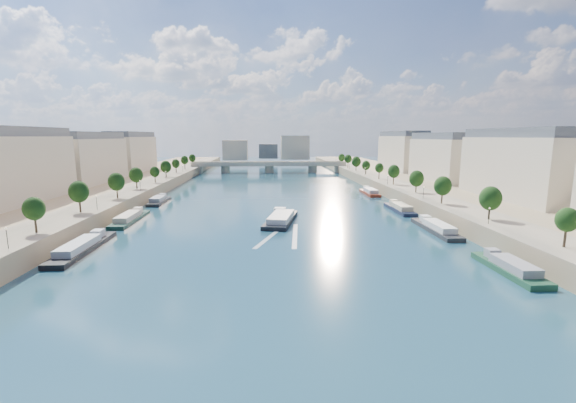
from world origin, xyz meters
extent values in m
plane|color=#0D2E3A|center=(0.00, 100.00, 0.00)|extent=(700.00, 700.00, 0.00)
cube|color=#9E8460|center=(-72.00, 100.00, 2.50)|extent=(44.00, 520.00, 5.00)
cube|color=#9E8460|center=(72.00, 100.00, 2.50)|extent=(44.00, 520.00, 5.00)
cube|color=gray|center=(-57.00, 100.00, 5.05)|extent=(14.00, 520.00, 0.10)
cube|color=gray|center=(57.00, 100.00, 5.05)|extent=(14.00, 520.00, 0.10)
cylinder|color=#382B1E|center=(-55.00, 42.00, 6.91)|extent=(0.50, 0.50, 3.82)
ellipsoid|color=black|center=(-55.00, 42.00, 10.50)|extent=(4.80, 4.80, 5.52)
cylinder|color=#382B1E|center=(-55.00, 66.00, 6.91)|extent=(0.50, 0.50, 3.82)
ellipsoid|color=black|center=(-55.00, 66.00, 10.50)|extent=(4.80, 4.80, 5.52)
cylinder|color=#382B1E|center=(-55.00, 90.00, 6.91)|extent=(0.50, 0.50, 3.82)
ellipsoid|color=black|center=(-55.00, 90.00, 10.50)|extent=(4.80, 4.80, 5.52)
cylinder|color=#382B1E|center=(-55.00, 114.00, 6.91)|extent=(0.50, 0.50, 3.82)
ellipsoid|color=black|center=(-55.00, 114.00, 10.50)|extent=(4.80, 4.80, 5.52)
cylinder|color=#382B1E|center=(-55.00, 138.00, 6.91)|extent=(0.50, 0.50, 3.82)
ellipsoid|color=black|center=(-55.00, 138.00, 10.50)|extent=(4.80, 4.80, 5.52)
cylinder|color=#382B1E|center=(-55.00, 162.00, 6.91)|extent=(0.50, 0.50, 3.82)
ellipsoid|color=black|center=(-55.00, 162.00, 10.50)|extent=(4.80, 4.80, 5.52)
cylinder|color=#382B1E|center=(-55.00, 186.00, 6.91)|extent=(0.50, 0.50, 3.82)
ellipsoid|color=black|center=(-55.00, 186.00, 10.50)|extent=(4.80, 4.80, 5.52)
cylinder|color=#382B1E|center=(-55.00, 210.00, 6.91)|extent=(0.50, 0.50, 3.82)
ellipsoid|color=black|center=(-55.00, 210.00, 10.50)|extent=(4.80, 4.80, 5.52)
cylinder|color=#382B1E|center=(-55.00, 234.00, 6.91)|extent=(0.50, 0.50, 3.82)
ellipsoid|color=black|center=(-55.00, 234.00, 10.50)|extent=(4.80, 4.80, 5.52)
cylinder|color=#382B1E|center=(55.00, 26.00, 6.91)|extent=(0.50, 0.50, 3.82)
ellipsoid|color=black|center=(55.00, 26.00, 10.50)|extent=(4.80, 4.80, 5.52)
cylinder|color=#382B1E|center=(55.00, 50.00, 6.91)|extent=(0.50, 0.50, 3.82)
ellipsoid|color=black|center=(55.00, 50.00, 10.50)|extent=(4.80, 4.80, 5.52)
cylinder|color=#382B1E|center=(55.00, 74.00, 6.91)|extent=(0.50, 0.50, 3.82)
ellipsoid|color=black|center=(55.00, 74.00, 10.50)|extent=(4.80, 4.80, 5.52)
cylinder|color=#382B1E|center=(55.00, 98.00, 6.91)|extent=(0.50, 0.50, 3.82)
ellipsoid|color=black|center=(55.00, 98.00, 10.50)|extent=(4.80, 4.80, 5.52)
cylinder|color=#382B1E|center=(55.00, 122.00, 6.91)|extent=(0.50, 0.50, 3.82)
ellipsoid|color=black|center=(55.00, 122.00, 10.50)|extent=(4.80, 4.80, 5.52)
cylinder|color=#382B1E|center=(55.00, 146.00, 6.91)|extent=(0.50, 0.50, 3.82)
ellipsoid|color=black|center=(55.00, 146.00, 10.50)|extent=(4.80, 4.80, 5.52)
cylinder|color=#382B1E|center=(55.00, 170.00, 6.91)|extent=(0.50, 0.50, 3.82)
ellipsoid|color=black|center=(55.00, 170.00, 10.50)|extent=(4.80, 4.80, 5.52)
cylinder|color=#382B1E|center=(55.00, 194.00, 6.91)|extent=(0.50, 0.50, 3.82)
ellipsoid|color=black|center=(55.00, 194.00, 10.50)|extent=(4.80, 4.80, 5.52)
cylinder|color=#382B1E|center=(55.00, 218.00, 6.91)|extent=(0.50, 0.50, 3.82)
ellipsoid|color=black|center=(55.00, 218.00, 10.50)|extent=(4.80, 4.80, 5.52)
cylinder|color=#382B1E|center=(55.00, 242.00, 6.91)|extent=(0.50, 0.50, 3.82)
ellipsoid|color=black|center=(55.00, 242.00, 10.50)|extent=(4.80, 4.80, 5.52)
cylinder|color=black|center=(-52.50, 30.00, 7.00)|extent=(0.14, 0.14, 4.00)
sphere|color=#FFE5B2|center=(-52.50, 30.00, 9.10)|extent=(0.36, 0.36, 0.36)
cylinder|color=black|center=(-52.50, 70.00, 7.00)|extent=(0.14, 0.14, 4.00)
sphere|color=#FFE5B2|center=(-52.50, 70.00, 9.10)|extent=(0.36, 0.36, 0.36)
cylinder|color=black|center=(-52.50, 110.00, 7.00)|extent=(0.14, 0.14, 4.00)
sphere|color=#FFE5B2|center=(-52.50, 110.00, 9.10)|extent=(0.36, 0.36, 0.36)
cylinder|color=black|center=(-52.50, 150.00, 7.00)|extent=(0.14, 0.14, 4.00)
sphere|color=#FFE5B2|center=(-52.50, 150.00, 9.10)|extent=(0.36, 0.36, 0.36)
cylinder|color=black|center=(-52.50, 190.00, 7.00)|extent=(0.14, 0.14, 4.00)
sphere|color=#FFE5B2|center=(-52.50, 190.00, 9.10)|extent=(0.36, 0.36, 0.36)
cylinder|color=black|center=(52.50, 45.00, 7.00)|extent=(0.14, 0.14, 4.00)
sphere|color=#FFE5B2|center=(52.50, 45.00, 9.10)|extent=(0.36, 0.36, 0.36)
cylinder|color=black|center=(52.50, 85.00, 7.00)|extent=(0.14, 0.14, 4.00)
sphere|color=#FFE5B2|center=(52.50, 85.00, 9.10)|extent=(0.36, 0.36, 0.36)
cylinder|color=black|center=(52.50, 125.00, 7.00)|extent=(0.14, 0.14, 4.00)
sphere|color=#FFE5B2|center=(52.50, 125.00, 9.10)|extent=(0.36, 0.36, 0.36)
cylinder|color=black|center=(52.50, 165.00, 7.00)|extent=(0.14, 0.14, 4.00)
sphere|color=#FFE5B2|center=(52.50, 165.00, 9.10)|extent=(0.36, 0.36, 0.36)
cylinder|color=black|center=(52.50, 205.00, 7.00)|extent=(0.14, 0.14, 4.00)
sphere|color=#FFE5B2|center=(52.50, 205.00, 9.10)|extent=(0.36, 0.36, 0.36)
cube|color=beige|center=(-85.00, 83.00, 15.00)|extent=(16.00, 52.00, 20.00)
cube|color=#474C54|center=(-85.00, 83.00, 26.60)|extent=(14.72, 50.44, 3.20)
cube|color=beige|center=(-85.00, 141.00, 15.00)|extent=(16.00, 52.00, 20.00)
cube|color=#474C54|center=(-85.00, 141.00, 26.60)|extent=(14.72, 50.44, 3.20)
cube|color=beige|center=(-85.00, 199.00, 15.00)|extent=(16.00, 52.00, 20.00)
cube|color=#474C54|center=(-85.00, 199.00, 26.60)|extent=(14.72, 50.44, 3.20)
cube|color=beige|center=(85.00, 83.00, 15.00)|extent=(16.00, 52.00, 20.00)
cube|color=#474C54|center=(85.00, 83.00, 26.60)|extent=(14.72, 50.44, 3.20)
cube|color=beige|center=(85.00, 141.00, 15.00)|extent=(16.00, 52.00, 20.00)
cube|color=#474C54|center=(85.00, 141.00, 26.60)|extent=(14.72, 50.44, 3.20)
cube|color=beige|center=(85.00, 199.00, 15.00)|extent=(16.00, 52.00, 20.00)
cube|color=#474C54|center=(85.00, 199.00, 26.60)|extent=(14.72, 50.44, 3.20)
cube|color=beige|center=(-30.00, 310.00, 14.00)|extent=(22.00, 18.00, 18.00)
cube|color=beige|center=(25.00, 320.00, 16.00)|extent=(26.00, 20.00, 22.00)
cube|color=#474C54|center=(0.00, 335.00, 12.00)|extent=(18.00, 16.00, 14.00)
cube|color=#C1B79E|center=(0.00, 237.87, 6.20)|extent=(112.00, 11.00, 2.20)
cube|color=#C1B79E|center=(0.00, 232.87, 7.70)|extent=(112.00, 0.80, 0.90)
cube|color=#C1B79E|center=(0.00, 242.87, 7.70)|extent=(112.00, 0.80, 0.90)
cylinder|color=#C1B79E|center=(-32.00, 237.87, 2.50)|extent=(6.40, 6.40, 5.00)
cylinder|color=#C1B79E|center=(0.00, 237.87, 2.50)|extent=(6.40, 6.40, 5.00)
cylinder|color=#C1B79E|center=(32.00, 237.87, 2.50)|extent=(6.40, 6.40, 5.00)
cube|color=#C1B79E|center=(-52.00, 237.87, 2.50)|extent=(6.00, 12.00, 5.00)
cube|color=#C1B79E|center=(52.00, 237.87, 2.50)|extent=(6.00, 12.00, 5.00)
cube|color=black|center=(2.09, 73.31, 0.31)|extent=(12.48, 26.46, 1.82)
cube|color=white|center=(2.09, 71.27, 2.04)|extent=(9.32, 17.46, 1.64)
cube|color=white|center=(2.09, 80.96, 2.12)|extent=(4.20, 3.76, 1.80)
cube|color=silver|center=(-1.11, 56.31, 0.02)|extent=(9.65, 24.96, 0.04)
cube|color=silver|center=(5.29, 56.31, 0.02)|extent=(3.52, 26.00, 0.04)
cube|color=black|center=(-45.50, 44.81, 0.30)|extent=(5.00, 27.55, 1.80)
cube|color=silver|center=(-45.50, 42.60, 2.00)|extent=(4.10, 15.16, 1.60)
cube|color=silver|center=(-45.50, 53.08, 2.10)|extent=(2.50, 3.31, 1.80)
cube|color=#16382C|center=(-45.50, 76.76, 0.30)|extent=(5.00, 25.16, 1.80)
cube|color=beige|center=(-45.50, 74.75, 2.00)|extent=(4.10, 13.84, 1.60)
cube|color=beige|center=(-45.50, 84.31, 2.10)|extent=(2.50, 3.02, 1.80)
cube|color=black|center=(-45.50, 110.38, 0.30)|extent=(5.00, 19.63, 1.80)
cube|color=#9899A0|center=(-45.50, 108.81, 2.00)|extent=(4.10, 10.80, 1.60)
cube|color=#9899A0|center=(-45.50, 116.27, 2.10)|extent=(2.50, 2.36, 1.80)
cube|color=#1D482F|center=(45.50, 25.19, 0.30)|extent=(5.00, 19.63, 1.80)
cube|color=gray|center=(45.50, 23.62, 2.00)|extent=(4.10, 10.80, 1.60)
cube|color=gray|center=(45.50, 31.07, 2.10)|extent=(2.50, 2.36, 1.80)
cube|color=#2A2B2D|center=(45.50, 58.60, 0.30)|extent=(5.00, 24.65, 1.80)
cube|color=silver|center=(45.50, 56.63, 2.00)|extent=(4.10, 13.56, 1.60)
cube|color=silver|center=(45.50, 66.00, 2.10)|extent=(2.50, 2.96, 1.80)
cube|color=#171E34|center=(45.50, 88.39, 0.30)|extent=(5.00, 21.82, 1.80)
cube|color=beige|center=(45.50, 86.65, 2.00)|extent=(4.10, 12.00, 1.60)
cube|color=beige|center=(45.50, 94.94, 2.10)|extent=(2.50, 2.62, 1.80)
cube|color=maroon|center=(45.50, 128.79, 0.30)|extent=(5.00, 20.52, 1.80)
cube|color=#B8BDC5|center=(45.50, 127.15, 2.00)|extent=(4.10, 11.29, 1.60)
cube|color=#B8BDC5|center=(45.50, 134.95, 2.10)|extent=(2.50, 2.46, 1.80)
camera|label=1|loc=(-2.43, -44.98, 26.66)|focal=24.00mm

